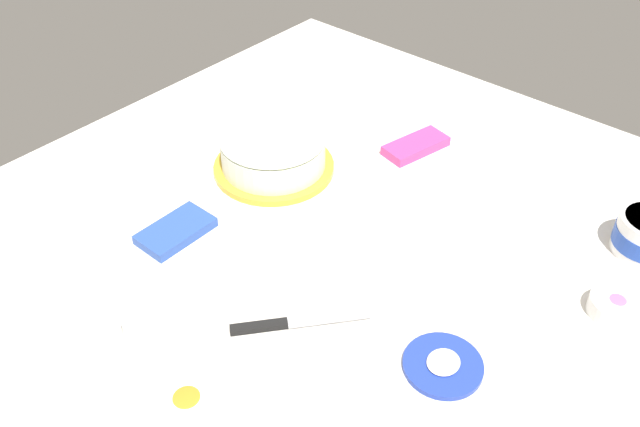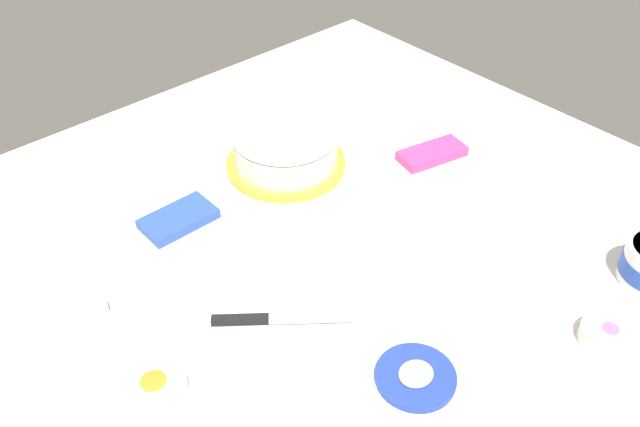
# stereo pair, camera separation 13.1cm
# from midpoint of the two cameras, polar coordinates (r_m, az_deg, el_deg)

# --- Properties ---
(ground_plane) EXTENTS (1.54, 1.54, 0.00)m
(ground_plane) POSITION_cam_midpoint_polar(r_m,az_deg,el_deg) (1.25, 4.84, -4.56)
(ground_plane) COLOR silver
(frosted_cake) EXTENTS (0.26, 0.26, 0.09)m
(frosted_cake) POSITION_cam_midpoint_polar(r_m,az_deg,el_deg) (1.46, -0.35, 5.23)
(frosted_cake) COLOR gold
(frosted_cake) RESTS_ON ground_plane
(frosting_tub_lid) EXTENTS (0.13, 0.13, 0.02)m
(frosting_tub_lid) POSITION_cam_midpoint_polar(r_m,az_deg,el_deg) (1.10, 11.50, -13.40)
(frosting_tub_lid) COLOR #233DAD
(frosting_tub_lid) RESTS_ON ground_plane
(spreading_knife) EXTENTS (0.19, 0.17, 0.01)m
(spreading_knife) POSITION_cam_midpoint_polar(r_m,az_deg,el_deg) (1.15, -1.03, -8.97)
(spreading_knife) COLOR silver
(spreading_knife) RESTS_ON ground_plane
(sprinkle_bowl_blue) EXTENTS (0.09, 0.09, 0.03)m
(sprinkle_bowl_blue) POSITION_cam_midpoint_polar(r_m,az_deg,el_deg) (1.19, -16.40, -8.14)
(sprinkle_bowl_blue) COLOR white
(sprinkle_bowl_blue) RESTS_ON ground_plane
(sprinkle_bowl_pink) EXTENTS (0.09, 0.09, 0.03)m
(sprinkle_bowl_pink) POSITION_cam_midpoint_polar(r_m,az_deg,el_deg) (1.23, 25.86, -9.24)
(sprinkle_bowl_pink) COLOR white
(sprinkle_bowl_pink) RESTS_ON ground_plane
(sprinkle_bowl_orange) EXTENTS (0.10, 0.10, 0.04)m
(sprinkle_bowl_orange) POSITION_cam_midpoint_polar(r_m,az_deg,el_deg) (1.06, -10.13, -14.40)
(sprinkle_bowl_orange) COLOR white
(sprinkle_bowl_orange) RESTS_ON ground_plane
(candy_box_lower) EXTENTS (0.16, 0.10, 0.02)m
(candy_box_lower) POSITION_cam_midpoint_polar(r_m,az_deg,el_deg) (1.54, 11.78, 4.85)
(candy_box_lower) COLOR #E53D8E
(candy_box_lower) RESTS_ON ground_plane
(candy_box_upper) EXTENTS (0.14, 0.08, 0.02)m
(candy_box_upper) POSITION_cam_midpoint_polar(r_m,az_deg,el_deg) (1.35, -9.07, -0.56)
(candy_box_upper) COLOR #2D51B2
(candy_box_upper) RESTS_ON ground_plane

